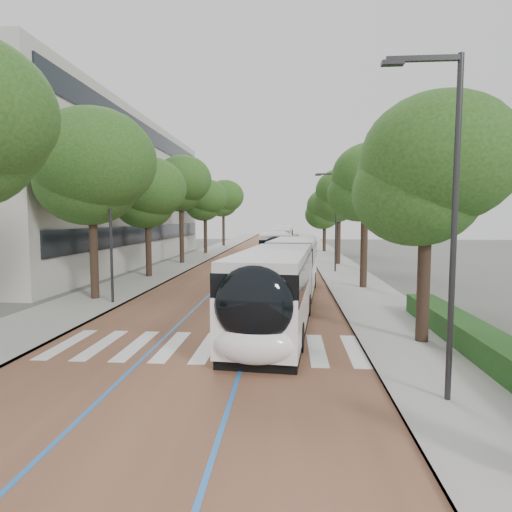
# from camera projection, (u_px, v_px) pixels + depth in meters

# --- Properties ---
(ground) EXTENTS (160.00, 160.00, 0.00)m
(ground) POSITION_uv_depth(u_px,v_px,m) (195.00, 357.00, 13.74)
(ground) COLOR #51544C
(ground) RESTS_ON ground
(road) EXTENTS (11.00, 140.00, 0.02)m
(road) POSITION_uv_depth(u_px,v_px,m) (265.00, 254.00, 53.47)
(road) COLOR brown
(road) RESTS_ON ground
(sidewalk_left) EXTENTS (4.00, 140.00, 0.12)m
(sidewalk_left) POSITION_uv_depth(u_px,v_px,m) (206.00, 253.00, 54.04)
(sidewalk_left) COLOR #9A9792
(sidewalk_left) RESTS_ON ground
(sidewalk_right) EXTENTS (4.00, 140.00, 0.12)m
(sidewalk_right) POSITION_uv_depth(u_px,v_px,m) (325.00, 254.00, 52.90)
(sidewalk_right) COLOR #9A9792
(sidewalk_right) RESTS_ON ground
(kerb_left) EXTENTS (0.20, 140.00, 0.14)m
(kerb_left) POSITION_uv_depth(u_px,v_px,m) (221.00, 253.00, 53.90)
(kerb_left) COLOR gray
(kerb_left) RESTS_ON ground
(kerb_right) EXTENTS (0.20, 140.00, 0.14)m
(kerb_right) POSITION_uv_depth(u_px,v_px,m) (310.00, 254.00, 53.04)
(kerb_right) COLOR gray
(kerb_right) RESTS_ON ground
(zebra_crossing) EXTENTS (10.55, 3.60, 0.01)m
(zebra_crossing) POSITION_uv_depth(u_px,v_px,m) (207.00, 347.00, 14.72)
(zebra_crossing) COLOR silver
(zebra_crossing) RESTS_ON ground
(lane_line_left) EXTENTS (0.12, 126.00, 0.01)m
(lane_line_left) POSITION_uv_depth(u_px,v_px,m) (252.00, 254.00, 53.59)
(lane_line_left) COLOR blue
(lane_line_left) RESTS_ON road
(lane_line_right) EXTENTS (0.12, 126.00, 0.01)m
(lane_line_right) POSITION_uv_depth(u_px,v_px,m) (278.00, 254.00, 53.35)
(lane_line_right) COLOR blue
(lane_line_right) RESTS_ON road
(office_building) EXTENTS (18.11, 40.00, 14.00)m
(office_building) POSITION_uv_depth(u_px,v_px,m) (63.00, 193.00, 42.43)
(office_building) COLOR #B8B5AB
(office_building) RESTS_ON ground
(hedge) EXTENTS (1.20, 14.00, 0.80)m
(hedge) POSITION_uv_depth(u_px,v_px,m) (489.00, 347.00, 13.00)
(hedge) COLOR #143B15
(hedge) RESTS_ON sidewalk_right
(streetlight_near) EXTENTS (1.82, 0.20, 8.00)m
(streetlight_near) POSITION_uv_depth(u_px,v_px,m) (447.00, 202.00, 9.84)
(streetlight_near) COLOR #28282A
(streetlight_near) RESTS_ON sidewalk_right
(streetlight_far) EXTENTS (1.82, 0.20, 8.00)m
(streetlight_far) POSITION_uv_depth(u_px,v_px,m) (334.00, 214.00, 34.67)
(streetlight_far) COLOR #28282A
(streetlight_far) RESTS_ON sidewalk_right
(lamp_post_left) EXTENTS (0.14, 0.14, 8.00)m
(lamp_post_left) POSITION_uv_depth(u_px,v_px,m) (111.00, 225.00, 21.79)
(lamp_post_left) COLOR #28282A
(lamp_post_left) RESTS_ON sidewalk_left
(trees_left) EXTENTS (6.41, 60.79, 9.99)m
(trees_left) POSITION_uv_depth(u_px,v_px,m) (172.00, 190.00, 38.22)
(trees_left) COLOR black
(trees_left) RESTS_ON ground
(trees_right) EXTENTS (5.39, 47.30, 8.57)m
(trees_right) POSITION_uv_depth(u_px,v_px,m) (346.00, 200.00, 35.49)
(trees_right) COLOR black
(trees_right) RESTS_ON ground
(lead_bus) EXTENTS (4.16, 18.54, 3.20)m
(lead_bus) POSITION_uv_depth(u_px,v_px,m) (284.00, 278.00, 20.30)
(lead_bus) COLOR black
(lead_bus) RESTS_ON ground
(bus_queued_0) EXTENTS (3.29, 12.53, 3.20)m
(bus_queued_0) POSITION_uv_depth(u_px,v_px,m) (274.00, 252.00, 36.55)
(bus_queued_0) COLOR white
(bus_queued_0) RESTS_ON ground
(bus_queued_1) EXTENTS (2.88, 12.47, 3.20)m
(bus_queued_1) POSITION_uv_depth(u_px,v_px,m) (280.00, 243.00, 49.31)
(bus_queued_1) COLOR white
(bus_queued_1) RESTS_ON ground
(bus_queued_2) EXTENTS (2.61, 12.42, 3.20)m
(bus_queued_2) POSITION_uv_depth(u_px,v_px,m) (284.00, 238.00, 62.34)
(bus_queued_2) COLOR white
(bus_queued_2) RESTS_ON ground
(bus_queued_3) EXTENTS (2.88, 12.47, 3.20)m
(bus_queued_3) POSITION_uv_depth(u_px,v_px,m) (285.00, 235.00, 75.08)
(bus_queued_3) COLOR white
(bus_queued_3) RESTS_ON ground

